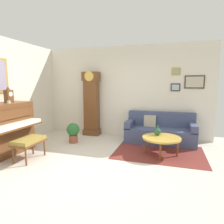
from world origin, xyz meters
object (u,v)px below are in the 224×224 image
(piano_bench, at_px, (29,141))
(green_jug, at_px, (158,132))
(couch, at_px, (160,131))
(potted_plant, at_px, (73,131))
(teacup, at_px, (9,102))
(grandfather_clock, at_px, (91,105))
(piano, at_px, (3,129))
(mantel_clock, at_px, (9,95))
(coffee_table, at_px, (161,138))

(piano_bench, relative_size, green_jug, 2.92)
(couch, height_order, potted_plant, couch)
(teacup, bearing_deg, grandfather_clock, 63.09)
(grandfather_clock, relative_size, green_jug, 8.46)
(piano, bearing_deg, potted_plant, 50.82)
(piano_bench, bearing_deg, teacup, 166.01)
(green_jug, relative_size, potted_plant, 0.43)
(mantel_clock, bearing_deg, teacup, -49.09)
(mantel_clock, bearing_deg, piano_bench, -21.62)
(grandfather_clock, bearing_deg, couch, -4.70)
(couch, height_order, coffee_table, couch)
(green_jug, bearing_deg, couch, 89.36)
(teacup, distance_m, potted_plant, 1.80)
(coffee_table, relative_size, mantel_clock, 2.32)
(grandfather_clock, xyz_separation_m, teacup, (-1.11, -2.19, 0.27))
(piano, height_order, green_jug, piano)
(piano_bench, relative_size, teacup, 6.03)
(couch, xyz_separation_m, teacup, (-3.28, -2.01, 0.92))
(piano, distance_m, green_jug, 3.61)
(piano, xyz_separation_m, mantel_clock, (0.00, 0.24, 0.77))
(piano, distance_m, teacup, 0.64)
(piano, xyz_separation_m, coffee_table, (3.50, 1.08, -0.21))
(teacup, bearing_deg, green_jug, 18.93)
(mantel_clock, xyz_separation_m, potted_plant, (1.08, 1.09, -1.06))
(piano, bearing_deg, teacup, 37.78)
(couch, height_order, teacup, teacup)
(piano, xyz_separation_m, couch, (3.41, 2.11, -0.30))
(green_jug, height_order, potted_plant, green_jug)
(couch, bearing_deg, grandfather_clock, 175.30)
(grandfather_clock, bearing_deg, teacup, -116.91)
(grandfather_clock, distance_m, green_jug, 2.45)
(piano_bench, xyz_separation_m, teacup, (-0.64, 0.16, 0.83))
(couch, relative_size, teacup, 16.38)
(piano_bench, xyz_separation_m, green_jug, (2.64, 1.28, 0.11))
(grandfather_clock, bearing_deg, coffee_table, -28.14)
(couch, relative_size, mantel_clock, 5.00)
(grandfather_clock, height_order, mantel_clock, grandfather_clock)
(mantel_clock, distance_m, potted_plant, 1.86)
(piano_bench, distance_m, teacup, 1.05)
(teacup, bearing_deg, coffee_table, 16.19)
(mantel_clock, distance_m, teacup, 0.24)
(piano_bench, distance_m, coffee_table, 2.97)
(piano, height_order, potted_plant, piano)
(couch, bearing_deg, green_jug, -90.64)
(coffee_table, distance_m, green_jug, 0.21)
(piano_bench, distance_m, grandfather_clock, 2.46)
(piano_bench, distance_m, potted_plant, 1.43)
(potted_plant, bearing_deg, piano_bench, -102.96)
(piano_bench, distance_m, couch, 3.43)
(couch, distance_m, coffee_table, 1.04)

